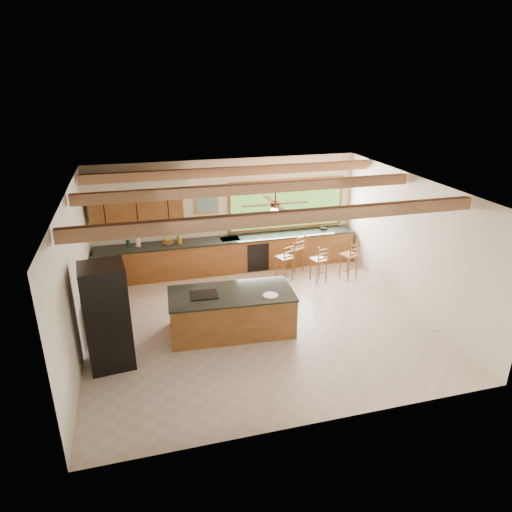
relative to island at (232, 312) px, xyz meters
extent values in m
plane|color=beige|center=(0.65, 0.22, -0.45)|extent=(7.20, 7.20, 0.00)
cube|color=beige|center=(0.65, 3.47, 1.05)|extent=(7.20, 0.04, 3.00)
cube|color=beige|center=(0.65, -3.03, 1.05)|extent=(7.20, 0.04, 3.00)
cube|color=beige|center=(-2.95, 0.22, 1.05)|extent=(0.04, 6.50, 3.00)
cube|color=beige|center=(4.25, 0.22, 1.05)|extent=(0.04, 6.50, 3.00)
cube|color=#A77453|center=(0.65, 0.22, 2.55)|extent=(7.20, 6.50, 0.04)
cube|color=olive|center=(0.65, -1.38, 2.41)|extent=(7.10, 0.15, 0.22)
cube|color=olive|center=(0.65, 0.72, 2.41)|extent=(7.10, 0.15, 0.22)
cube|color=olive|center=(0.65, 2.52, 2.41)|extent=(7.10, 0.15, 0.22)
cube|color=brown|center=(-1.70, 3.28, 1.45)|extent=(2.30, 0.35, 0.70)
cube|color=beige|center=(-1.70, 3.21, 2.05)|extent=(2.60, 0.50, 0.48)
cylinder|color=#FFEABF|center=(-2.40, 3.21, 1.82)|extent=(0.10, 0.10, 0.01)
cylinder|color=#FFEABF|center=(-1.00, 3.21, 1.82)|extent=(0.10, 0.10, 0.01)
cube|color=#81BA42|center=(2.35, 3.44, 1.22)|extent=(3.20, 0.04, 1.30)
cube|color=#C58D3C|center=(0.10, 3.44, 1.40)|extent=(0.64, 0.03, 0.54)
cube|color=#457D64|center=(0.10, 3.42, 1.40)|extent=(0.54, 0.01, 0.44)
cube|color=brown|center=(0.65, 3.13, -0.01)|extent=(7.00, 0.65, 0.88)
cube|color=black|center=(0.65, 3.13, 0.45)|extent=(7.04, 0.69, 0.04)
cube|color=brown|center=(-2.61, 1.57, -0.01)|extent=(0.65, 2.35, 0.88)
cube|color=black|center=(-2.61, 1.57, 0.45)|extent=(0.69, 2.39, 0.04)
cube|color=black|center=(1.35, 2.80, -0.03)|extent=(0.60, 0.02, 0.78)
cube|color=silver|center=(0.65, 3.13, 0.46)|extent=(0.50, 0.38, 0.03)
cylinder|color=silver|center=(0.65, 3.33, 0.62)|extent=(0.03, 0.03, 0.30)
cylinder|color=silver|center=(0.65, 3.23, 0.75)|extent=(0.03, 0.20, 0.03)
cylinder|color=silver|center=(-1.76, 3.17, 0.63)|extent=(0.13, 0.13, 0.31)
cylinder|color=#183E1F|center=(-2.02, 3.20, 0.56)|extent=(0.05, 0.05, 0.18)
cylinder|color=#183E1F|center=(-1.98, 3.14, 0.57)|extent=(0.05, 0.05, 0.20)
cube|color=black|center=(3.38, 3.17, 0.51)|extent=(0.19, 0.16, 0.08)
cube|color=brown|center=(0.00, 0.00, -0.02)|extent=(2.59, 1.32, 0.85)
cube|color=black|center=(0.00, 0.00, 0.42)|extent=(2.63, 1.37, 0.04)
cube|color=black|center=(-0.56, 0.04, 0.45)|extent=(0.59, 0.48, 0.02)
cylinder|color=silver|center=(0.74, -0.33, 0.45)|extent=(0.31, 0.31, 0.02)
cube|color=black|center=(-2.40, -0.55, 0.55)|extent=(0.85, 0.83, 2.00)
cube|color=silver|center=(-2.01, -0.55, 0.55)|extent=(0.03, 0.06, 1.84)
cube|color=brown|center=(1.88, 2.12, 0.19)|extent=(0.48, 0.48, 0.04)
cylinder|color=brown|center=(1.73, 1.97, -0.14)|extent=(0.04, 0.04, 0.62)
cylinder|color=brown|center=(2.03, 1.97, -0.14)|extent=(0.04, 0.04, 0.62)
cylinder|color=brown|center=(1.73, 2.27, -0.14)|extent=(0.04, 0.04, 0.62)
cylinder|color=brown|center=(2.03, 2.27, -0.14)|extent=(0.04, 0.04, 0.62)
cube|color=brown|center=(2.37, 2.67, 0.21)|extent=(0.51, 0.51, 0.04)
cylinder|color=brown|center=(2.21, 2.51, -0.13)|extent=(0.04, 0.04, 0.64)
cylinder|color=brown|center=(2.52, 2.51, -0.13)|extent=(0.04, 0.04, 0.64)
cylinder|color=brown|center=(2.21, 2.82, -0.13)|extent=(0.04, 0.04, 0.64)
cylinder|color=brown|center=(2.52, 2.82, -0.13)|extent=(0.04, 0.04, 0.64)
cube|color=brown|center=(2.70, 1.82, 0.17)|extent=(0.45, 0.45, 0.04)
cylinder|color=brown|center=(2.55, 1.67, -0.15)|extent=(0.03, 0.03, 0.60)
cylinder|color=brown|center=(2.84, 1.67, -0.15)|extent=(0.03, 0.03, 0.60)
cylinder|color=brown|center=(2.55, 1.96, -0.15)|extent=(0.03, 0.03, 0.60)
cylinder|color=brown|center=(2.84, 1.96, -0.15)|extent=(0.03, 0.03, 0.60)
cube|color=brown|center=(3.55, 1.82, 0.21)|extent=(0.50, 0.50, 0.04)
cylinder|color=brown|center=(3.40, 1.66, -0.13)|extent=(0.04, 0.04, 0.63)
cylinder|color=brown|center=(3.70, 1.66, -0.13)|extent=(0.04, 0.04, 0.63)
cylinder|color=brown|center=(3.40, 1.97, -0.13)|extent=(0.04, 0.04, 0.63)
cylinder|color=brown|center=(3.70, 1.97, -0.13)|extent=(0.04, 0.04, 0.63)
camera|label=1|loc=(-1.69, -8.21, 4.64)|focal=32.00mm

